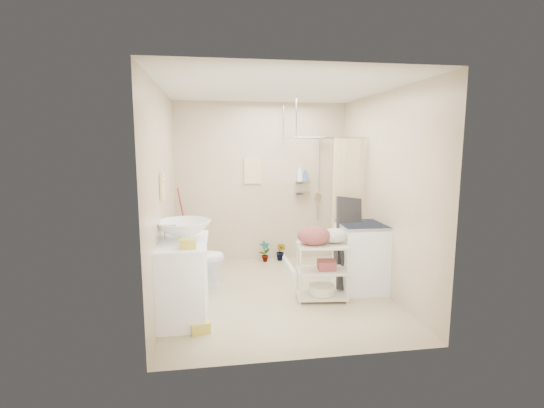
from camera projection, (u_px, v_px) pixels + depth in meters
The scene contains 23 objects.
floor at pixel (277, 294), 5.14m from camera, with size 3.20×3.20×0.00m, color #C0B590.
ceiling at pixel (278, 88), 4.74m from camera, with size 2.80×3.20×0.04m, color silver.
wall_back at pixel (262, 183), 6.50m from camera, with size 2.80×0.04×2.60m, color beige.
wall_front at pixel (309, 219), 3.38m from camera, with size 2.80×0.04×2.60m, color beige.
wall_left at pixel (163, 197), 4.73m from camera, with size 0.04×3.20×2.60m, color beige.
wall_right at pixel (383, 193), 5.15m from camera, with size 0.04×3.20×2.60m, color beige.
vanity at pixel (183, 279), 4.41m from camera, with size 0.56×1.00×0.88m, color white.
sink at pixel (184, 230), 4.41m from camera, with size 0.61×0.61×0.21m, color white.
counter_basket at pixel (188, 244), 4.02m from camera, with size 0.17×0.13×0.09m, color gold.
floor_basket at pixel (199, 325), 4.07m from camera, with size 0.28×0.22×0.15m, color gold.
toilet at pixel (197, 259), 5.35m from camera, with size 0.43×0.75×0.76m, color white.
mop at pixel (183, 226), 6.30m from camera, with size 0.12×0.12×1.25m, color #9F2D21, non-canonical shape.
potted_plant_a at pixel (265, 251), 6.51m from camera, with size 0.19×0.13×0.35m, color #965636.
potted_plant_b at pixel (281, 252), 6.57m from camera, with size 0.17×0.13×0.30m, color brown.
hanging_towel at pixel (253, 171), 6.43m from camera, with size 0.28×0.03×0.42m, color beige.
towel_ring at pixel (162, 185), 4.51m from camera, with size 0.04×0.22×0.34m, color #EED68C, non-canonical shape.
tp_holder at pixel (169, 243), 4.87m from camera, with size 0.08×0.12×0.14m, color white, non-canonical shape.
shower at pixel (320, 201), 6.13m from camera, with size 1.10×1.10×2.10m, color white, non-canonical shape.
shampoo_bottle_a at pixel (300, 173), 6.50m from camera, with size 0.10×0.10×0.26m, color white.
shampoo_bottle_b at pixel (305, 176), 6.53m from camera, with size 0.08×0.08×0.18m, color #4662A3.
washing_machine at pixel (362, 257), 5.24m from camera, with size 0.61×0.63×0.90m, color white.
laundry_rack at pixel (322, 266), 4.89m from camera, with size 0.62×0.36×0.86m, color beige, non-canonical shape.
ironing_board at pixel (349, 243), 5.20m from camera, with size 0.36×0.11×1.28m, color black, non-canonical shape.
Camera 1 is at (-0.82, -4.83, 1.93)m, focal length 26.00 mm.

